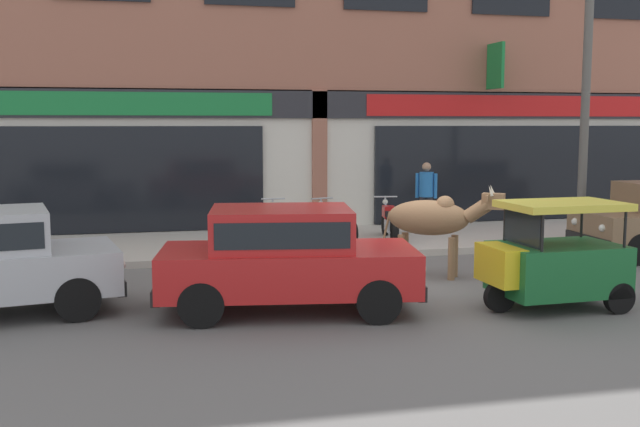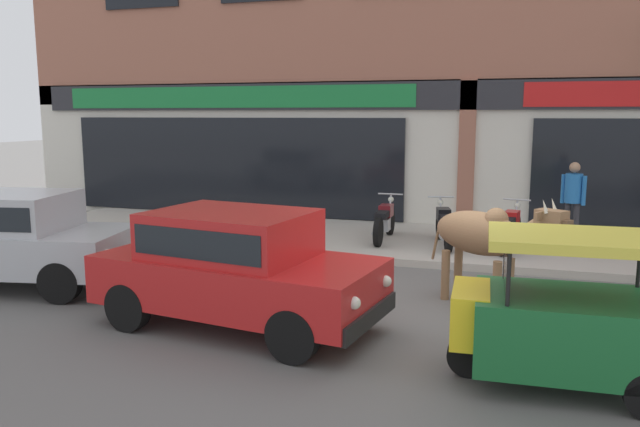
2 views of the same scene
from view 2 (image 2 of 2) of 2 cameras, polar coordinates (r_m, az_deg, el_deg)
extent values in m
plane|color=#605E5B|center=(8.82, 9.98, -8.48)|extent=(90.00, 90.00, 0.00)
cube|color=#B7AFA3|center=(12.73, 12.37, -2.78)|extent=(19.00, 3.75, 0.14)
cube|color=silver|center=(14.64, 13.33, 5.16)|extent=(23.00, 0.55, 3.40)
cube|color=#28282D|center=(14.31, 13.44, 10.49)|extent=(22.08, 0.08, 0.64)
cube|color=black|center=(15.83, -8.10, 4.32)|extent=(8.74, 0.10, 2.40)
cube|color=#197A38|center=(15.77, -8.27, 10.49)|extent=(9.20, 0.05, 0.52)
cube|color=#9E604C|center=(14.35, 13.25, 5.09)|extent=(0.36, 0.12, 3.40)
ellipsoid|color=#936B47|center=(8.86, 14.28, -1.73)|extent=(1.45, 1.21, 0.60)
sphere|color=#936B47|center=(8.66, 15.82, -0.53)|extent=(0.32, 0.32, 0.32)
cylinder|color=#936B47|center=(8.88, 16.92, -6.20)|extent=(0.12, 0.12, 0.72)
cylinder|color=#936B47|center=(8.65, 15.85, -6.55)|extent=(0.12, 0.12, 0.72)
cylinder|color=#936B47|center=(9.37, 12.51, -5.22)|extent=(0.12, 0.12, 0.72)
cylinder|color=#936B47|center=(9.16, 11.39, -5.52)|extent=(0.12, 0.12, 0.72)
cylinder|color=#936B47|center=(8.38, 18.81, -1.51)|extent=(0.52, 0.46, 0.43)
cube|color=#936B47|center=(8.22, 20.40, -0.59)|extent=(0.42, 0.38, 0.26)
cube|color=brown|center=(8.14, 21.47, -1.03)|extent=(0.21, 0.21, 0.14)
cone|color=beige|center=(8.30, 20.58, 0.74)|extent=(0.13, 0.11, 0.19)
cone|color=beige|center=(8.13, 19.87, 0.62)|extent=(0.13, 0.11, 0.19)
cube|color=#936B47|center=(8.39, 20.51, 0.00)|extent=(0.11, 0.14, 0.10)
cube|color=#936B47|center=(8.12, 19.36, -0.22)|extent=(0.11, 0.14, 0.10)
cylinder|color=#936B47|center=(9.36, 10.59, -2.42)|extent=(0.16, 0.12, 0.60)
cylinder|color=black|center=(10.77, -18.92, -3.97)|extent=(0.62, 0.28, 0.60)
cylinder|color=black|center=(9.53, -22.68, -5.85)|extent=(0.62, 0.28, 0.60)
cube|color=#B2B5BA|center=(10.66, -26.27, -2.90)|extent=(3.73, 2.20, 0.60)
cube|color=#B2B5BA|center=(10.62, -26.94, 0.19)|extent=(2.13, 1.76, 0.56)
cube|color=black|center=(10.62, -26.94, 0.19)|extent=(1.98, 1.75, 0.35)
cube|color=black|center=(9.87, -17.71, -4.59)|extent=(0.39, 1.52, 0.20)
sphere|color=silver|center=(10.23, -16.53, -2.35)|extent=(0.14, 0.14, 0.14)
sphere|color=silver|center=(9.37, -18.85, -3.49)|extent=(0.14, 0.14, 0.14)
cylinder|color=black|center=(8.01, 2.44, -7.92)|extent=(0.62, 0.27, 0.60)
cylinder|color=black|center=(6.78, -2.52, -11.12)|extent=(0.62, 0.27, 0.60)
cylinder|color=black|center=(9.14, -10.98, -5.93)|extent=(0.62, 0.27, 0.60)
cylinder|color=black|center=(8.08, -17.17, -8.17)|extent=(0.62, 0.27, 0.60)
cube|color=red|center=(7.85, -7.45, -6.07)|extent=(3.70, 2.11, 0.60)
cube|color=red|center=(7.77, -8.15, -1.84)|extent=(2.10, 1.71, 0.56)
cube|color=black|center=(7.77, -8.15, -1.84)|extent=(1.95, 1.71, 0.35)
cube|color=black|center=(7.14, 4.43, -9.41)|extent=(0.35, 1.52, 0.20)
cube|color=black|center=(8.95, -16.77, -5.95)|extent=(0.35, 1.52, 0.20)
sphere|color=silver|center=(7.47, 6.03, -6.18)|extent=(0.14, 0.14, 0.14)
sphere|color=silver|center=(6.61, 3.16, -8.18)|extent=(0.14, 0.14, 0.14)
cube|color=red|center=(9.25, -14.89, -3.34)|extent=(0.05, 0.16, 0.14)
cube|color=red|center=(8.54, -19.24, -4.57)|extent=(0.05, 0.16, 0.14)
cylinder|color=black|center=(6.65, 13.45, -12.53)|extent=(0.44, 0.14, 0.44)
cylinder|color=black|center=(7.28, 26.10, -11.30)|extent=(0.44, 0.14, 0.44)
cube|color=#19602D|center=(6.58, 21.54, -9.92)|extent=(1.76, 1.23, 0.70)
cube|color=yellow|center=(6.50, 13.60, -8.84)|extent=(0.40, 0.88, 0.52)
cylinder|color=black|center=(5.88, 16.86, -5.55)|extent=(0.04, 0.04, 0.55)
cylinder|color=black|center=(6.84, 16.62, -3.50)|extent=(0.04, 0.04, 0.55)
cylinder|color=black|center=(7.01, 27.17, -3.85)|extent=(0.04, 0.04, 0.55)
cube|color=#DBCC42|center=(6.36, 22.46, -2.23)|extent=(1.66, 1.17, 0.10)
cube|color=black|center=(6.36, 16.73, -4.49)|extent=(0.07, 0.93, 0.50)
cylinder|color=black|center=(13.13, 6.44, -0.72)|extent=(0.10, 0.56, 0.56)
cylinder|color=black|center=(11.92, 5.35, -1.70)|extent=(0.10, 0.56, 0.56)
cube|color=#B2B5BA|center=(12.50, 5.90, -1.02)|extent=(0.20, 0.32, 0.24)
cube|color=maroon|center=(12.61, 6.06, 0.26)|extent=(0.24, 0.40, 0.24)
cube|color=black|center=(12.23, 5.71, -0.11)|extent=(0.22, 0.52, 0.12)
cylinder|color=#B2B5BA|center=(13.03, 6.41, 0.54)|extent=(0.04, 0.27, 0.59)
cylinder|color=#B2B5BA|center=(13.03, 6.47, 1.78)|extent=(0.52, 0.04, 0.03)
sphere|color=silver|center=(13.10, 6.50, 1.29)|extent=(0.12, 0.12, 0.12)
cylinder|color=#B2B5BA|center=(12.19, 5.07, -1.65)|extent=(0.06, 0.48, 0.06)
cylinder|color=black|center=(12.84, 10.90, -1.05)|extent=(0.23, 0.57, 0.56)
cylinder|color=black|center=(11.62, 11.67, -2.14)|extent=(0.23, 0.57, 0.56)
cube|color=#B2B5BA|center=(12.20, 11.28, -1.40)|extent=(0.27, 0.36, 0.24)
cube|color=black|center=(12.31, 11.22, -0.08)|extent=(0.33, 0.45, 0.24)
cube|color=black|center=(11.93, 11.47, -0.48)|extent=(0.34, 0.56, 0.12)
cylinder|color=#B2B5BA|center=(12.73, 10.98, 0.23)|extent=(0.10, 0.27, 0.59)
cylinder|color=#B2B5BA|center=(12.73, 10.99, 1.50)|extent=(0.51, 0.15, 0.03)
sphere|color=silver|center=(12.81, 10.94, 1.00)|extent=(0.12, 0.12, 0.12)
cylinder|color=#B2B5BA|center=(11.85, 10.97, -2.10)|extent=(0.17, 0.48, 0.06)
cylinder|color=black|center=(12.79, 17.45, -1.35)|extent=(0.19, 0.57, 0.56)
cylinder|color=black|center=(11.58, 16.42, -2.36)|extent=(0.19, 0.57, 0.56)
cube|color=#B2B5BA|center=(12.16, 16.95, -1.66)|extent=(0.25, 0.35, 0.24)
cube|color=red|center=(12.27, 17.14, -0.34)|extent=(0.30, 0.43, 0.24)
cube|color=black|center=(11.88, 16.80, -0.72)|extent=(0.30, 0.55, 0.12)
cylinder|color=#B2B5BA|center=(12.68, 17.47, -0.06)|extent=(0.08, 0.27, 0.59)
cylinder|color=#B2B5BA|center=(12.68, 17.56, 1.21)|extent=(0.52, 0.12, 0.03)
sphere|color=silver|center=(12.76, 17.58, 0.71)|extent=(0.12, 0.12, 0.12)
cylinder|color=#B2B5BA|center=(11.84, 16.11, -2.30)|extent=(0.14, 0.48, 0.06)
cylinder|color=#2D2D33|center=(13.01, 21.63, -0.82)|extent=(0.11, 0.11, 0.82)
cylinder|color=#2D2D33|center=(12.93, 22.34, -0.92)|extent=(0.11, 0.11, 0.82)
cylinder|color=#236BB7|center=(12.88, 22.17, 2.15)|extent=(0.32, 0.32, 0.56)
cylinder|color=#236BB7|center=(12.97, 21.34, 2.13)|extent=(0.08, 0.08, 0.56)
cylinder|color=#236BB7|center=(12.78, 22.99, 1.93)|extent=(0.08, 0.08, 0.56)
sphere|color=tan|center=(12.84, 22.27, 3.92)|extent=(0.20, 0.20, 0.20)
camera|label=1|loc=(6.00, -104.16, -2.51)|focal=42.00mm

